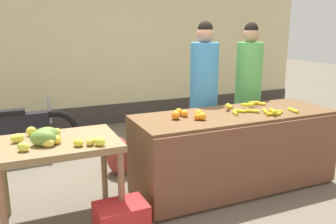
# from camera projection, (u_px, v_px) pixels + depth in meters

# --- Properties ---
(ground_plane) EXTENTS (24.00, 24.00, 0.00)m
(ground_plane) POSITION_uv_depth(u_px,v_px,m) (189.00, 194.00, 3.80)
(ground_plane) COLOR #665B4C
(market_wall_back) EXTENTS (7.99, 0.23, 3.39)m
(market_wall_back) POSITION_uv_depth(u_px,v_px,m) (108.00, 31.00, 6.22)
(market_wall_back) COLOR beige
(market_wall_back) RESTS_ON ground
(fruit_stall_counter) EXTENTS (2.22, 0.81, 0.84)m
(fruit_stall_counter) POSITION_uv_depth(u_px,v_px,m) (234.00, 150.00, 3.90)
(fruit_stall_counter) COLOR brown
(fruit_stall_counter) RESTS_ON ground
(side_table_wooden) EXTENTS (1.05, 0.74, 0.77)m
(side_table_wooden) POSITION_uv_depth(u_px,v_px,m) (58.00, 152.00, 3.13)
(side_table_wooden) COLOR olive
(side_table_wooden) RESTS_ON ground
(banana_bunch_pile) EXTENTS (0.71, 0.62, 0.07)m
(banana_bunch_pile) POSITION_uv_depth(u_px,v_px,m) (256.00, 108.00, 3.91)
(banana_bunch_pile) COLOR gold
(banana_bunch_pile) RESTS_ON fruit_stall_counter
(orange_pile) EXTENTS (0.33, 0.34, 0.09)m
(orange_pile) POSITION_uv_depth(u_px,v_px,m) (189.00, 114.00, 3.58)
(orange_pile) COLOR orange
(orange_pile) RESTS_ON fruit_stall_counter
(mango_papaya_pile) EXTENTS (0.76, 0.62, 0.14)m
(mango_papaya_pile) POSITION_uv_depth(u_px,v_px,m) (48.00, 138.00, 3.01)
(mango_papaya_pile) COLOR yellow
(mango_papaya_pile) RESTS_ON side_table_wooden
(vendor_woman_blue_shirt) EXTENTS (0.34, 0.34, 1.81)m
(vendor_woman_blue_shirt) POSITION_uv_depth(u_px,v_px,m) (204.00, 96.00, 4.35)
(vendor_woman_blue_shirt) COLOR #33333D
(vendor_woman_blue_shirt) RESTS_ON ground
(vendor_woman_green_shirt) EXTENTS (0.34, 0.34, 1.80)m
(vendor_woman_green_shirt) POSITION_uv_depth(u_px,v_px,m) (248.00, 91.00, 4.69)
(vendor_woman_green_shirt) COLOR #33333D
(vendor_woman_green_shirt) RESTS_ON ground
(parked_motorcycle) EXTENTS (1.60, 0.18, 0.88)m
(parked_motorcycle) POSITION_uv_depth(u_px,v_px,m) (17.00, 132.00, 4.62)
(parked_motorcycle) COLOR black
(parked_motorcycle) RESTS_ON ground
(produce_crate) EXTENTS (0.45, 0.34, 0.26)m
(produce_crate) POSITION_uv_depth(u_px,v_px,m) (121.00, 218.00, 3.08)
(produce_crate) COLOR red
(produce_crate) RESTS_ON ground
(produce_sack) EXTENTS (0.34, 0.39, 0.46)m
(produce_sack) POSITION_uv_depth(u_px,v_px,m) (119.00, 156.00, 4.27)
(produce_sack) COLOR maroon
(produce_sack) RESTS_ON ground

